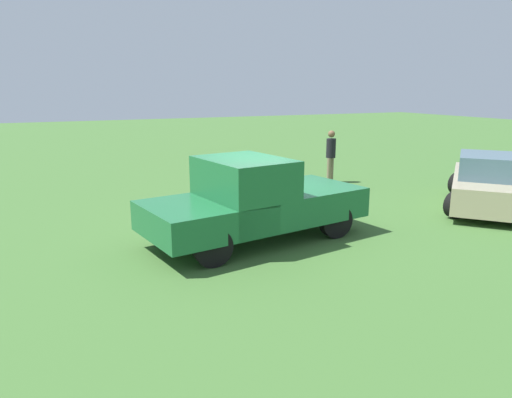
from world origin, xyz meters
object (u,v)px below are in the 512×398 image
at_px(pickup_truck, 251,199).
at_px(person_bystander, 331,153).
at_px(traffic_cone, 288,180).
at_px(sedan_near, 490,183).

xyz_separation_m(pickup_truck, person_bystander, (-5.08, -4.61, 0.10)).
relative_size(pickup_truck, traffic_cone, 9.12).
distance_m(sedan_near, person_bystander, 5.17).
xyz_separation_m(sedan_near, person_bystander, (1.88, -4.81, 0.33)).
bearing_deg(traffic_cone, pickup_truck, 52.89).
height_order(pickup_truck, person_bystander, pickup_truck).
xyz_separation_m(sedan_near, traffic_cone, (3.71, -4.50, -0.42)).
bearing_deg(pickup_truck, sedan_near, -10.67).
xyz_separation_m(pickup_truck, traffic_cone, (-3.26, -4.31, -0.64)).
relative_size(pickup_truck, sedan_near, 1.11).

